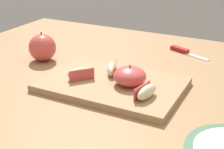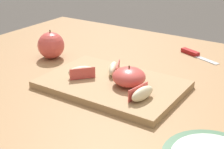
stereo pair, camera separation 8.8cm
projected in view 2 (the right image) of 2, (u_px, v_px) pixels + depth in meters
The scene contains 8 objects.
dining_table at pixel (148, 113), 0.95m from camera, with size 1.48×0.97×0.75m.
cutting_board at pixel (112, 85), 0.89m from camera, with size 0.37×0.25×0.02m.
apple_half_skin_up at pixel (129, 77), 0.86m from camera, with size 0.09×0.09×0.05m.
apple_wedge_left at pixel (82, 72), 0.91m from camera, with size 0.07×0.07×0.03m.
apple_wedge_middle at pixel (114, 69), 0.93m from camera, with size 0.06×0.08×0.03m.
apple_wedge_right at pixel (142, 93), 0.79m from camera, with size 0.04×0.08×0.03m.
paring_knife at pixel (192, 53), 1.14m from camera, with size 0.15×0.08×0.01m.
whole_apple_pink_lady at pixel (51, 45), 1.09m from camera, with size 0.09×0.09×0.10m.
Camera 2 is at (0.37, -0.75, 1.13)m, focal length 53.10 mm.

